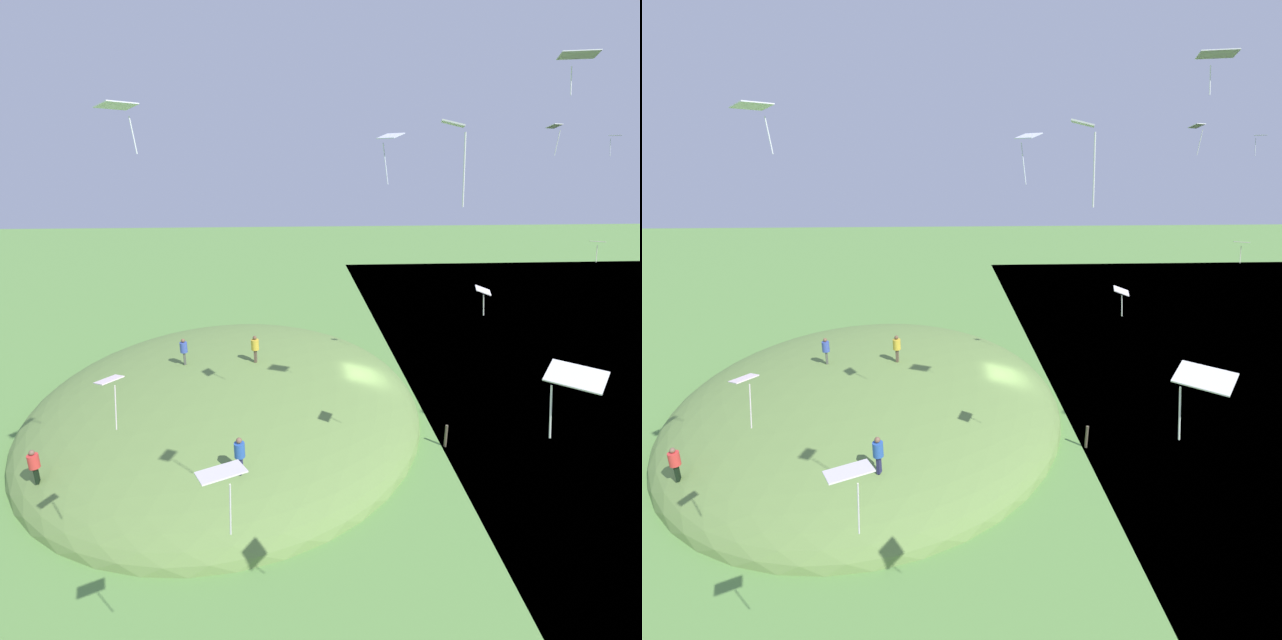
{
  "view_description": "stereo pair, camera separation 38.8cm",
  "coord_description": "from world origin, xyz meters",
  "views": [
    {
      "loc": [
        4.46,
        26.31,
        14.3
      ],
      "look_at": [
        2.72,
        -1.73,
        4.81
      ],
      "focal_mm": 27.02,
      "sensor_mm": 36.0,
      "label": 1
    },
    {
      "loc": [
        4.07,
        26.33,
        14.3
      ],
      "look_at": [
        2.72,
        -1.73,
        4.81
      ],
      "focal_mm": 27.02,
      "sensor_mm": 36.0,
      "label": 2
    }
  ],
  "objects": [
    {
      "name": "kite_8",
      "position": [
        -12.98,
        0.07,
        9.73
      ],
      "size": [
        0.97,
        0.87,
        1.24
      ],
      "color": "#F5E4CE"
    },
    {
      "name": "grass_hill",
      "position": [
        8.36,
        -0.11,
        0.0
      ],
      "size": [
        22.64,
        25.59,
        5.5
      ],
      "primitive_type": "ellipsoid",
      "color": "olive",
      "rests_on": "ground_plane"
    },
    {
      "name": "person_watching_kites",
      "position": [
        6.66,
        -0.31,
        3.75
      ],
      "size": [
        0.53,
        0.53,
        1.66
      ],
      "rotation": [
        0.0,
        0.0,
        4.55
      ],
      "color": "brown",
      "rests_on": "grass_hill"
    },
    {
      "name": "mooring_post",
      "position": [
        -3.4,
        5.06,
        0.62
      ],
      "size": [
        0.14,
        0.14,
        1.24
      ],
      "primitive_type": "cylinder",
      "color": "brown",
      "rests_on": "ground_plane"
    },
    {
      "name": "person_on_hilltop",
      "position": [
        10.83,
        -0.3,
        3.69
      ],
      "size": [
        0.53,
        0.53,
        1.62
      ],
      "rotation": [
        0.0,
        0.0,
        5.02
      ],
      "color": "#4F5247",
      "rests_on": "grass_hill"
    },
    {
      "name": "kite_1",
      "position": [
        9.35,
        14.34,
        8.55
      ],
      "size": [
        0.77,
        0.79,
        1.54
      ],
      "color": "white"
    },
    {
      "name": "kite_9",
      "position": [
        -0.75,
        18.53,
        10.42
      ],
      "size": [
        1.19,
        1.16,
        1.48
      ],
      "color": "silver"
    },
    {
      "name": "kite_7",
      "position": [
        -8.22,
        2.45,
        15.64
      ],
      "size": [
        0.86,
        0.77,
        1.42
      ],
      "color": "silver"
    },
    {
      "name": "kite_10",
      "position": [
        5.87,
        18.37,
        8.48
      ],
      "size": [
        1.08,
        0.94,
        1.52
      ],
      "color": "white"
    },
    {
      "name": "kite_2",
      "position": [
        0.96,
        8.82,
        14.91
      ],
      "size": [
        0.94,
        1.0,
        1.72
      ],
      "color": "silver"
    },
    {
      "name": "person_near_shore",
      "position": [
        15.42,
        8.37,
        2.13
      ],
      "size": [
        0.52,
        0.52,
        1.6
      ],
      "rotation": [
        0.0,
        0.0,
        1.75
      ],
      "color": "black",
      "rests_on": "grass_hill"
    },
    {
      "name": "ground_plane",
      "position": [
        0.0,
        0.0,
        0.0
      ],
      "size": [
        160.0,
        160.0,
        0.0
      ],
      "primitive_type": "plane",
      "color": "#5D8D42"
    },
    {
      "name": "kite_4",
      "position": [
        1.17,
        16.33,
        14.79
      ],
      "size": [
        0.62,
        0.75,
        1.67
      ],
      "color": "silver"
    },
    {
      "name": "kite_6",
      "position": [
        -2.35,
        10.19,
        9.79
      ],
      "size": [
        0.73,
        0.89,
        1.11
      ],
      "color": "silver"
    },
    {
      "name": "kite_11",
      "position": [
        8.9,
        12.34,
        15.55
      ],
      "size": [
        1.11,
        1.15,
        1.28
      ],
      "color": "white"
    },
    {
      "name": "kite_3",
      "position": [
        -4.69,
        9.88,
        17.34
      ],
      "size": [
        1.3,
        1.06,
        1.22
      ],
      "color": "white"
    },
    {
      "name": "kite_0",
      "position": [
        -15.43,
        -3.87,
        15.51
      ],
      "size": [
        0.85,
        0.77,
        1.21
      ],
      "color": "silver"
    },
    {
      "name": "person_with_child",
      "position": [
        6.7,
        9.23,
        2.9
      ],
      "size": [
        0.56,
        0.56,
        1.7
      ],
      "rotation": [
        0.0,
        0.0,
        4.39
      ],
      "color": "#27254E",
      "rests_on": "grass_hill"
    }
  ]
}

